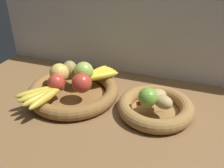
{
  "coord_description": "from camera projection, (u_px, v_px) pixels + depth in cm",
  "views": [
    {
      "loc": [
        24.24,
        -73.82,
        53.52
      ],
      "look_at": [
        -2.2,
        -0.29,
        9.16
      ],
      "focal_mm": 38.91,
      "sensor_mm": 36.0,
      "label": 1
    }
  ],
  "objects": [
    {
      "name": "ground_plane",
      "position": [
        118.0,
        108.0,
        0.95
      ],
      "size": [
        140.0,
        90.0,
        3.0
      ],
      "primitive_type": "cube",
      "color": "brown"
    },
    {
      "name": "back_wall",
      "position": [
        140.0,
        16.0,
        1.05
      ],
      "size": [
        140.0,
        3.0,
        55.0
      ],
      "color": "silver",
      "rests_on": "ground_plane"
    },
    {
      "name": "fruit_bowl_left",
      "position": [
        73.0,
        92.0,
        0.98
      ],
      "size": [
        36.55,
        36.55,
        5.16
      ],
      "color": "brown",
      "rests_on": "ground_plane"
    },
    {
      "name": "fruit_bowl_right",
      "position": [
        155.0,
        108.0,
        0.88
      ],
      "size": [
        27.74,
        27.74,
        5.16
      ],
      "color": "olive",
      "rests_on": "ground_plane"
    },
    {
      "name": "apple_green_back",
      "position": [
        84.0,
        71.0,
        0.99
      ],
      "size": [
        7.98,
        7.98,
        7.98
      ],
      "primitive_type": "sphere",
      "color": "#99B74C",
      "rests_on": "fruit_bowl_left"
    },
    {
      "name": "apple_red_right",
      "position": [
        82.0,
        83.0,
        0.91
      ],
      "size": [
        7.61,
        7.61,
        7.61
      ],
      "primitive_type": "sphere",
      "color": "#B73828",
      "rests_on": "fruit_bowl_left"
    },
    {
      "name": "apple_golden_left",
      "position": [
        59.0,
        73.0,
        0.98
      ],
      "size": [
        7.83,
        7.83,
        7.83
      ],
      "primitive_type": "sphere",
      "color": "#DBB756",
      "rests_on": "fruit_bowl_left"
    },
    {
      "name": "apple_red_front",
      "position": [
        56.0,
        83.0,
        0.92
      ],
      "size": [
        6.61,
        6.61,
        6.61
      ],
      "primitive_type": "sphere",
      "color": "#B73828",
      "rests_on": "fruit_bowl_left"
    },
    {
      "name": "pear_brown",
      "position": [
        70.0,
        69.0,
        1.02
      ],
      "size": [
        6.82,
        6.79,
        7.22
      ],
      "primitive_type": "ellipsoid",
      "rotation": [
        0.0,
        0.0,
        1.67
      ],
      "color": "olive",
      "rests_on": "fruit_bowl_left"
    },
    {
      "name": "banana_bunch_front",
      "position": [
        43.0,
        94.0,
        0.88
      ],
      "size": [
        14.41,
        18.06,
        3.02
      ],
      "color": "gold",
      "rests_on": "fruit_bowl_left"
    },
    {
      "name": "banana_bunch_back",
      "position": [
        98.0,
        74.0,
        1.02
      ],
      "size": [
        13.64,
        16.41,
        2.91
      ],
      "color": "yellow",
      "rests_on": "fruit_bowl_left"
    },
    {
      "name": "potato_large",
      "position": [
        156.0,
        96.0,
        0.86
      ],
      "size": [
        8.87,
        8.15,
        4.71
      ],
      "primitive_type": "ellipsoid",
      "rotation": [
        0.0,
        0.0,
        0.55
      ],
      "color": "tan",
      "rests_on": "fruit_bowl_right"
    },
    {
      "name": "potato_small",
      "position": [
        163.0,
        102.0,
        0.82
      ],
      "size": [
        8.45,
        7.79,
        4.68
      ],
      "primitive_type": "ellipsoid",
      "rotation": [
        0.0,
        0.0,
        5.79
      ],
      "color": "tan",
      "rests_on": "fruit_bowl_right"
    },
    {
      "name": "lime_near",
      "position": [
        148.0,
        97.0,
        0.83
      ],
      "size": [
        6.76,
        6.76,
        6.76
      ],
      "primitive_type": "sphere",
      "color": "#6B9E33",
      "rests_on": "fruit_bowl_right"
    },
    {
      "name": "chili_pepper",
      "position": [
        156.0,
        102.0,
        0.85
      ],
      "size": [
        13.17,
        8.41,
        1.69
      ],
      "primitive_type": "cone",
      "rotation": [
        0.0,
        1.57,
        0.51
      ],
      "color": "red",
      "rests_on": "fruit_bowl_right"
    }
  ]
}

